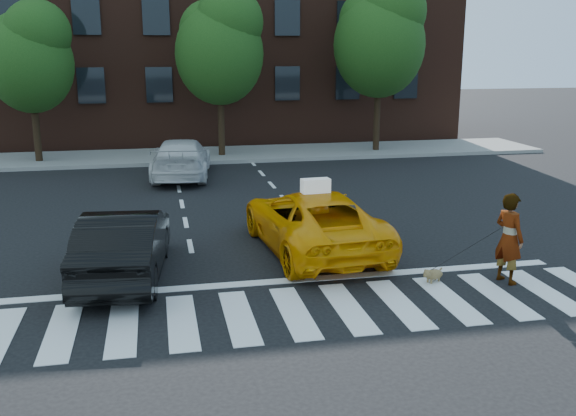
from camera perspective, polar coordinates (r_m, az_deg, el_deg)
The scene contains 14 objects.
ground at distance 11.68m, azimuth 0.57°, elevation -9.26°, with size 120.00×120.00×0.00m, color black.
crosswalk at distance 11.68m, azimuth 0.57°, elevation -9.24°, with size 13.00×2.40×0.01m, color silver.
stop_line at distance 13.14m, azimuth -0.93°, elevation -6.54°, with size 12.00×0.30×0.01m, color silver.
sidewalk_far at distance 28.44m, azimuth -6.99°, elevation 4.70°, with size 30.00×4.00×0.15m, color slate.
building at distance 35.59m, azimuth -8.37°, elevation 16.08°, with size 26.00×10.00×12.00m, color #3F2016.
tree_left at distance 27.88m, azimuth -21.95°, elevation 12.65°, with size 3.39×3.38×6.50m.
tree_mid at distance 27.63m, azimuth -6.06°, elevation 14.41°, with size 3.69×3.69×7.10m.
tree_right at distance 29.20m, azimuth 8.22°, elevation 15.13°, with size 4.00×4.00×7.70m.
taxi at distance 14.97m, azimuth 2.24°, elevation -1.12°, with size 2.37×5.14×1.43m, color orange.
black_sedan at distance 13.58m, azimuth -14.36°, elevation -3.12°, with size 1.52×4.37×1.44m, color black.
white_suv at distance 23.84m, azimuth -9.46°, elevation 4.38°, with size 2.00×4.91×1.42m, color silver.
woman at distance 13.58m, azimuth 19.05°, elevation -2.55°, with size 0.68×0.44×1.85m, color #999999.
dog at distance 13.35m, azimuth 12.70°, elevation -5.77°, with size 0.51×0.35×0.31m.
taxi_sign at distance 14.58m, azimuth 2.47°, elevation 2.00°, with size 0.65×0.28×0.32m, color white.
Camera 1 is at (-2.30, -10.49, 4.61)m, focal length 40.00 mm.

